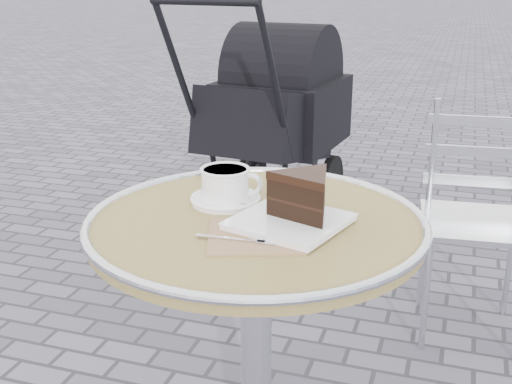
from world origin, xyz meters
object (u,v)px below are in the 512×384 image
(cafe_table, at_px, (256,289))
(baby_stroller, at_px, (273,124))
(bistro_chair, at_px, (477,192))
(cake_plate_set, at_px, (300,201))
(cappuccino_set, at_px, (226,187))

(cafe_table, bearing_deg, baby_stroller, 105.44)
(bistro_chair, bearing_deg, baby_stroller, 136.89)
(cake_plate_set, bearing_deg, baby_stroller, 124.49)
(cafe_table, bearing_deg, cake_plate_set, 0.39)
(cafe_table, height_order, cappuccino_set, cappuccino_set)
(cake_plate_set, xyz_separation_m, bistro_chair, (0.37, 1.04, -0.28))
(cappuccino_set, relative_size, baby_stroller, 0.16)
(cafe_table, bearing_deg, cappuccino_set, 140.74)
(baby_stroller, bearing_deg, cake_plate_set, -65.15)
(cake_plate_set, bearing_deg, cafe_table, -163.37)
(bistro_chair, relative_size, baby_stroller, 0.71)
(bistro_chair, bearing_deg, cafe_table, -119.89)
(cappuccino_set, bearing_deg, cake_plate_set, -35.76)
(cake_plate_set, distance_m, bistro_chair, 1.14)
(cake_plate_set, relative_size, bistro_chair, 0.40)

